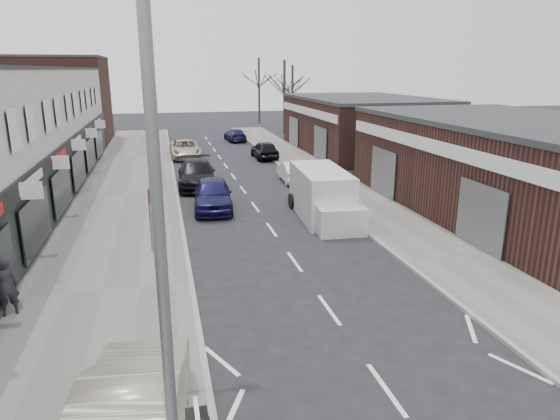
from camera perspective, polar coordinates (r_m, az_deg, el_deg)
pavement_left at (r=29.83m, az=-17.17°, el=1.64°), size 5.50×64.00×0.12m
pavement_right at (r=31.50m, az=6.12°, el=2.99°), size 3.50×64.00×0.12m
brick_block_far at (r=52.78m, az=-23.58°, el=11.25°), size 8.00×10.00×8.00m
right_unit_near at (r=27.44m, az=25.49°, el=4.31°), size 10.00×18.00×4.50m
right_unit_far at (r=44.61m, az=9.34°, el=9.48°), size 10.00×16.00×4.50m
tree_far_a at (r=57.02m, az=0.49°, el=8.73°), size 3.60×3.60×8.00m
tree_far_b at (r=63.41m, az=1.40°, el=9.44°), size 3.60×3.60×7.50m
tree_far_c at (r=68.56m, az=-2.36°, el=9.91°), size 3.60×3.60×8.50m
street_lamp at (r=6.57m, az=-11.91°, el=-5.61°), size 2.23×0.22×8.00m
warning_sign at (r=19.54m, az=-14.64°, el=1.09°), size 0.12×0.80×2.70m
white_van at (r=24.16m, az=4.85°, el=1.67°), size 2.46×6.19×2.36m
sedan_on_pavement at (r=10.12m, az=-16.47°, el=-21.40°), size 2.32×5.31×1.70m
pedestrian at (r=16.40m, az=-28.84°, el=-7.64°), size 0.77×0.65×1.78m
parked_car_left_a at (r=25.84m, az=-7.70°, el=1.80°), size 2.28×4.87×1.61m
parked_car_left_b at (r=31.10m, az=-9.50°, el=4.09°), size 2.50×5.61×1.60m
parked_car_left_c at (r=41.71m, az=-10.79°, el=6.87°), size 2.47×5.25×1.45m
parked_car_right_a at (r=32.20m, az=1.43°, el=4.44°), size 1.57×4.05×1.32m
parked_car_right_b at (r=40.65m, az=-1.77°, el=6.90°), size 1.74×4.24×1.44m
parked_car_right_c at (r=51.04m, az=-5.15°, el=8.55°), size 1.97×4.38×1.25m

